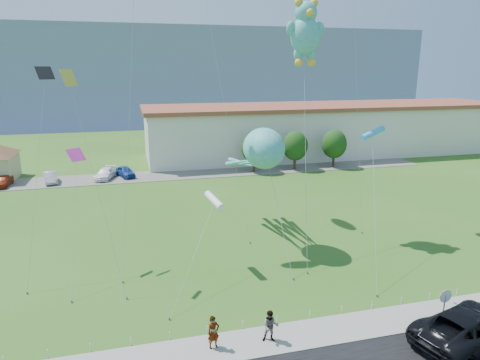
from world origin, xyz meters
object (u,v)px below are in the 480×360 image
object	(u,v)px
suv	(468,327)
pedestrian_left	(213,332)
stop_sign	(445,300)
parked_car_red	(3,181)
octopus_kite	(260,154)
parked_car_silver	(50,177)
teddy_bear_kite	(305,31)
parked_car_white	(106,174)
pedestrian_right	(271,326)
warehouse	(329,129)
parked_car_blue	(126,172)

from	to	relation	value
suv	pedestrian_left	distance (m)	13.20
stop_sign	parked_car_red	world-z (taller)	stop_sign
parked_car_red	octopus_kite	size ratio (longest dim) A/B	0.30
stop_sign	parked_car_silver	xyz separation A→B (m)	(-25.87, 38.93, -1.14)
parked_car_silver	teddy_bear_kite	xyz separation A→B (m)	(24.08, -22.63, 16.10)
teddy_bear_kite	parked_car_white	bearing A→B (deg)	127.22
pedestrian_left	parked_car_silver	size ratio (longest dim) A/B	0.44
pedestrian_right	parked_car_red	xyz separation A→B (m)	(-21.71, 37.15, -0.24)
suv	pedestrian_right	distance (m)	10.25
stop_sign	pedestrian_right	size ratio (longest dim) A/B	1.44
warehouse	octopus_kite	world-z (taller)	octopus_kite
suv	teddy_bear_kite	distance (m)	23.79
pedestrian_left	parked_car_silver	bearing A→B (deg)	96.13
parked_car_red	parked_car_blue	xyz separation A→B (m)	(14.38, 1.19, 0.01)
stop_sign	parked_car_white	size ratio (longest dim) A/B	0.55
parked_car_blue	suv	bearing A→B (deg)	-86.91
suv	octopus_kite	distance (m)	18.43
parked_car_silver	octopus_kite	distance (m)	32.00
suv	pedestrian_left	size ratio (longest dim) A/B	3.74
parked_car_white	suv	bearing A→B (deg)	-46.31
pedestrian_left	pedestrian_right	distance (m)	2.99
parked_car_red	teddy_bear_kite	distance (m)	40.16
pedestrian_right	parked_car_white	distance (m)	39.18
pedestrian_left	parked_car_white	size ratio (longest dim) A/B	0.38
warehouse	pedestrian_left	world-z (taller)	warehouse
warehouse	pedestrian_right	size ratio (longest dim) A/B	35.25
teddy_bear_kite	parked_car_blue	bearing A→B (deg)	122.61
suv	octopus_kite	world-z (taller)	octopus_kite
pedestrian_right	octopus_kite	xyz separation A→B (m)	(3.44, 13.41, 6.37)
warehouse	teddy_bear_kite	distance (m)	38.91
parked_car_red	teddy_bear_kite	bearing A→B (deg)	-32.91
parked_car_silver	suv	bearing A→B (deg)	-69.05
stop_sign	pedestrian_left	size ratio (longest dim) A/B	1.42
stop_sign	suv	size ratio (longest dim) A/B	0.38
stop_sign	parked_car_blue	distance (m)	43.09
suv	pedestrian_left	world-z (taller)	suv
parked_car_white	teddy_bear_kite	size ratio (longest dim) A/B	0.24
stop_sign	parked_car_blue	xyz separation A→B (m)	(-16.76, 39.69, -1.13)
parked_car_blue	teddy_bear_kite	distance (m)	32.09
stop_sign	teddy_bear_kite	world-z (taller)	teddy_bear_kite
stop_sign	octopus_kite	bearing A→B (deg)	112.07
pedestrian_left	teddy_bear_kite	world-z (taller)	teddy_bear_kite
suv	stop_sign	bearing A→B (deg)	4.93
pedestrian_right	parked_car_red	world-z (taller)	pedestrian_right
suv	parked_car_silver	bearing A→B (deg)	17.59
suv	parked_car_silver	size ratio (longest dim) A/B	1.63
warehouse	teddy_bear_kite	bearing A→B (deg)	-119.83
stop_sign	parked_car_red	xyz separation A→B (m)	(-31.13, 38.50, -1.15)
parked_car_silver	teddy_bear_kite	distance (m)	36.76
parked_car_silver	parked_car_white	distance (m)	6.63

